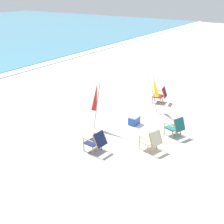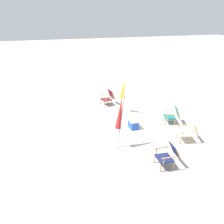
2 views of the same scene
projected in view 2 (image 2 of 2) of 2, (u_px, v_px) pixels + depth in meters
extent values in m
plane|color=#B2AAA0|center=(142.00, 126.00, 9.87)|extent=(80.00, 80.00, 0.00)
cube|color=#19234C|center=(164.00, 158.00, 7.09)|extent=(0.56, 0.52, 0.04)
cube|color=#19234C|center=(175.00, 151.00, 7.07)|extent=(0.51, 0.30, 0.48)
cylinder|color=#AD7F4C|center=(161.00, 168.00, 6.91)|extent=(0.04, 0.04, 0.32)
cylinder|color=#AD7F4C|center=(155.00, 159.00, 7.32)|extent=(0.04, 0.04, 0.32)
cylinder|color=#AD7F4C|center=(173.00, 166.00, 7.00)|extent=(0.04, 0.04, 0.32)
cylinder|color=#AD7F4C|center=(167.00, 157.00, 7.41)|extent=(0.04, 0.04, 0.32)
cube|color=#AD7F4C|center=(170.00, 158.00, 6.76)|extent=(0.08, 0.53, 0.02)
cylinder|color=#AD7F4C|center=(164.00, 161.00, 6.77)|extent=(0.04, 0.04, 0.22)
cube|color=#AD7F4C|center=(162.00, 148.00, 7.26)|extent=(0.08, 0.53, 0.02)
cylinder|color=#AD7F4C|center=(156.00, 151.00, 7.26)|extent=(0.04, 0.04, 0.22)
cylinder|color=#AD7F4C|center=(179.00, 155.00, 6.85)|extent=(0.06, 0.27, 0.48)
cylinder|color=#AD7F4C|center=(171.00, 147.00, 7.30)|extent=(0.06, 0.27, 0.48)
cube|color=beige|center=(185.00, 133.00, 8.58)|extent=(0.63, 0.60, 0.04)
cube|color=beige|center=(194.00, 128.00, 8.49)|extent=(0.54, 0.37, 0.49)
cylinder|color=#AD7F4C|center=(181.00, 140.00, 8.42)|extent=(0.04, 0.04, 0.32)
cylinder|color=#AD7F4C|center=(177.00, 134.00, 8.85)|extent=(0.04, 0.04, 0.32)
cylinder|color=#AD7F4C|center=(192.00, 140.00, 8.43)|extent=(0.04, 0.04, 0.32)
cylinder|color=#AD7F4C|center=(187.00, 134.00, 8.86)|extent=(0.04, 0.04, 0.32)
cube|color=#AD7F4C|center=(188.00, 132.00, 8.23)|extent=(0.18, 0.52, 0.02)
cylinder|color=#AD7F4C|center=(183.00, 135.00, 8.27)|extent=(0.04, 0.04, 0.22)
cube|color=#AD7F4C|center=(183.00, 125.00, 8.74)|extent=(0.18, 0.52, 0.02)
cylinder|color=#AD7F4C|center=(178.00, 128.00, 8.78)|extent=(0.04, 0.04, 0.22)
cylinder|color=#AD7F4C|center=(197.00, 131.00, 8.26)|extent=(0.11, 0.25, 0.49)
cylinder|color=#AD7F4C|center=(192.00, 125.00, 8.72)|extent=(0.11, 0.25, 0.49)
cube|color=#196066|center=(170.00, 117.00, 10.00)|extent=(0.65, 0.63, 0.04)
cube|color=#196066|center=(177.00, 112.00, 9.89)|extent=(0.53, 0.36, 0.50)
cylinder|color=#AD7F4C|center=(166.00, 122.00, 9.85)|extent=(0.04, 0.04, 0.32)
cylinder|color=#AD7F4C|center=(164.00, 118.00, 10.28)|extent=(0.04, 0.04, 0.32)
cylinder|color=#AD7F4C|center=(175.00, 122.00, 9.84)|extent=(0.04, 0.04, 0.32)
cylinder|color=#AD7F4C|center=(173.00, 118.00, 10.27)|extent=(0.04, 0.04, 0.32)
cube|color=#AD7F4C|center=(172.00, 115.00, 9.65)|extent=(0.21, 0.51, 0.02)
cylinder|color=#AD7F4C|center=(167.00, 117.00, 9.70)|extent=(0.04, 0.04, 0.22)
cube|color=#AD7F4C|center=(169.00, 110.00, 10.16)|extent=(0.21, 0.51, 0.02)
cylinder|color=#AD7F4C|center=(165.00, 112.00, 10.21)|extent=(0.04, 0.04, 0.22)
cylinder|color=#AD7F4C|center=(179.00, 114.00, 9.65)|extent=(0.11, 0.21, 0.50)
cylinder|color=#AD7F4C|center=(176.00, 110.00, 10.12)|extent=(0.11, 0.21, 0.50)
cube|color=maroon|center=(106.00, 99.00, 12.04)|extent=(0.60, 0.57, 0.04)
cube|color=maroon|center=(111.00, 94.00, 12.09)|extent=(0.52, 0.30, 0.50)
cylinder|color=#AD7F4C|center=(105.00, 104.00, 11.82)|extent=(0.04, 0.04, 0.32)
cylinder|color=#AD7F4C|center=(101.00, 101.00, 12.20)|extent=(0.04, 0.04, 0.32)
cylinder|color=#AD7F4C|center=(112.00, 103.00, 12.02)|extent=(0.04, 0.04, 0.32)
cylinder|color=#AD7F4C|center=(108.00, 100.00, 12.39)|extent=(0.04, 0.04, 0.32)
cube|color=#AD7F4C|center=(109.00, 97.00, 11.74)|extent=(0.14, 0.52, 0.02)
cylinder|color=#AD7F4C|center=(106.00, 100.00, 11.70)|extent=(0.04, 0.04, 0.22)
cube|color=#AD7F4C|center=(104.00, 94.00, 12.18)|extent=(0.14, 0.52, 0.02)
cylinder|color=#AD7F4C|center=(101.00, 97.00, 12.14)|extent=(0.04, 0.04, 0.22)
cylinder|color=#AD7F4C|center=(114.00, 96.00, 11.88)|extent=(0.08, 0.21, 0.50)
cylinder|color=#AD7F4C|center=(109.00, 93.00, 12.29)|extent=(0.08, 0.21, 0.50)
cylinder|color=#B7B2A8|center=(121.00, 122.00, 7.90)|extent=(0.16, 0.34, 2.08)
cone|color=red|center=(120.00, 113.00, 7.72)|extent=(0.34, 0.43, 1.17)
sphere|color=#B7B2A8|center=(118.00, 96.00, 7.39)|extent=(0.06, 0.06, 0.06)
cylinder|color=#B7B2A8|center=(124.00, 96.00, 10.59)|extent=(0.81, 0.14, 1.97)
cone|color=yellow|center=(123.00, 89.00, 10.58)|extent=(0.65, 0.30, 1.15)
sphere|color=#B7B2A8|center=(122.00, 74.00, 10.54)|extent=(0.06, 0.06, 0.06)
cube|color=blue|center=(133.00, 124.00, 9.61)|extent=(0.48, 0.34, 0.34)
cube|color=white|center=(133.00, 120.00, 9.53)|extent=(0.49, 0.35, 0.06)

